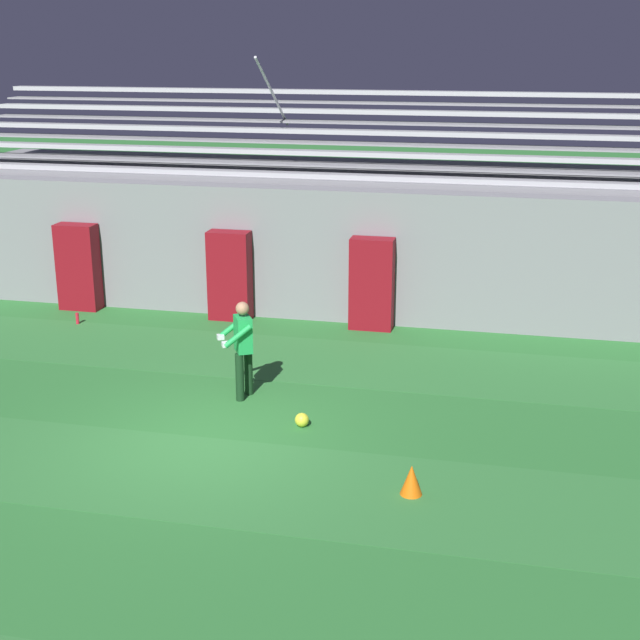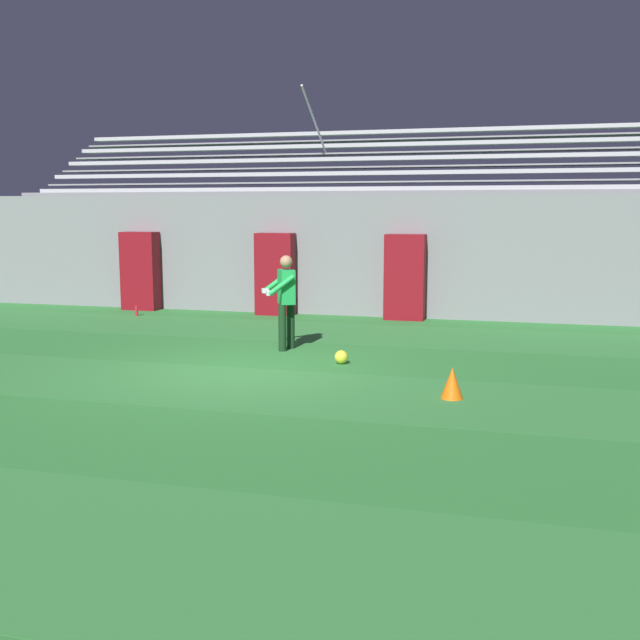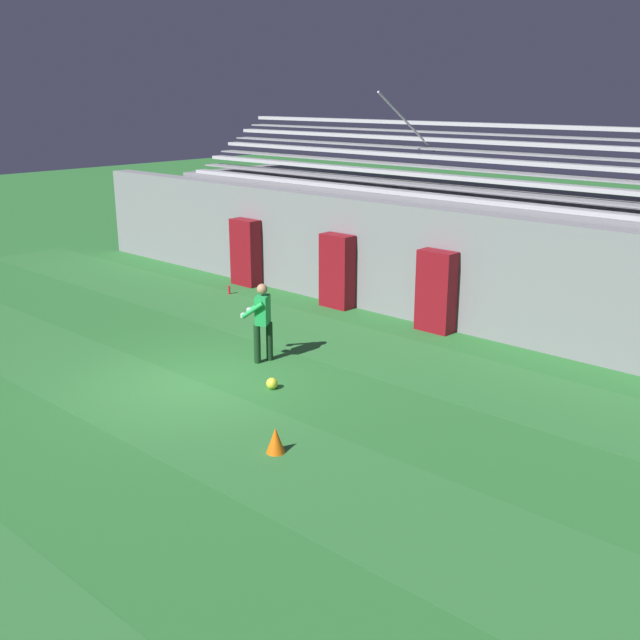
% 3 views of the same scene
% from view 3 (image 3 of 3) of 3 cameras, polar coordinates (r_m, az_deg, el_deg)
% --- Properties ---
extents(ground_plane, '(80.00, 80.00, 0.00)m').
position_cam_3_polar(ground_plane, '(14.68, -9.55, -4.82)').
color(ground_plane, '#2D7533').
extents(turf_stripe_mid, '(28.00, 2.45, 0.01)m').
position_cam_3_polar(turf_stripe_mid, '(14.09, -13.07, -5.99)').
color(turf_stripe_mid, '#337A38').
rests_on(turf_stripe_mid, ground).
extents(turf_stripe_far, '(28.00, 2.45, 0.01)m').
position_cam_3_polar(turf_stripe_far, '(17.12, 0.42, -1.37)').
color(turf_stripe_far, '#337A38').
rests_on(turf_stripe_far, ground).
extents(back_wall, '(24.00, 0.60, 2.80)m').
position_cam_3_polar(back_wall, '(18.78, 5.96, 4.61)').
color(back_wall, gray).
rests_on(back_wall, ground).
extents(padding_pillar_gate_left, '(0.89, 0.44, 1.91)m').
position_cam_3_polar(padding_pillar_gate_left, '(19.39, 1.31, 3.74)').
color(padding_pillar_gate_left, maroon).
rests_on(padding_pillar_gate_left, ground).
extents(padding_pillar_gate_right, '(0.89, 0.44, 1.91)m').
position_cam_3_polar(padding_pillar_gate_right, '(17.60, 8.84, 2.17)').
color(padding_pillar_gate_right, maroon).
rests_on(padding_pillar_gate_right, ground).
extents(padding_pillar_far_left, '(0.89, 0.44, 1.91)m').
position_cam_3_polar(padding_pillar_far_left, '(21.79, -5.68, 5.15)').
color(padding_pillar_far_left, maroon).
rests_on(padding_pillar_far_left, ground).
extents(bleacher_stand, '(18.00, 4.05, 5.43)m').
position_cam_3_polar(bleacher_stand, '(20.66, 9.86, 5.88)').
color(bleacher_stand, gray).
rests_on(bleacher_stand, ground).
extents(goalkeeper, '(0.70, 0.73, 1.67)m').
position_cam_3_polar(goalkeeper, '(15.42, -4.44, 0.19)').
color(goalkeeper, '#143319').
rests_on(goalkeeper, ground).
extents(soccer_ball, '(0.22, 0.22, 0.22)m').
position_cam_3_polar(soccer_ball, '(14.24, -3.68, -4.84)').
color(soccer_ball, yellow).
rests_on(soccer_ball, ground).
extents(traffic_cone, '(0.30, 0.30, 0.42)m').
position_cam_3_polar(traffic_cone, '(11.79, -3.40, -9.13)').
color(traffic_cone, orange).
rests_on(traffic_cone, ground).
extents(water_bottle, '(0.07, 0.07, 0.24)m').
position_cam_3_polar(water_bottle, '(20.98, -6.94, 2.29)').
color(water_bottle, red).
rests_on(water_bottle, ground).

